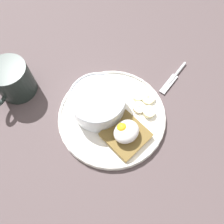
# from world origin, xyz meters

# --- Properties ---
(ground_plane) EXTENTS (1.20, 1.20, 0.02)m
(ground_plane) POSITION_xyz_m (0.00, 0.00, 0.01)
(ground_plane) COLOR #534547
(ground_plane) RESTS_ON ground
(plate) EXTENTS (0.26, 0.26, 0.02)m
(plate) POSITION_xyz_m (0.00, 0.00, 0.03)
(plate) COLOR white
(plate) RESTS_ON ground_plane
(oatmeal_bowl) EXTENTS (0.13, 0.13, 0.06)m
(oatmeal_bowl) POSITION_xyz_m (-0.01, 0.04, 0.06)
(oatmeal_bowl) COLOR white
(oatmeal_bowl) RESTS_ON plate
(toast_slice) EXTENTS (0.09, 0.09, 0.01)m
(toast_slice) POSITION_xyz_m (-0.01, -0.06, 0.04)
(toast_slice) COLOR brown
(toast_slice) RESTS_ON plate
(poached_egg) EXTENTS (0.06, 0.05, 0.04)m
(poached_egg) POSITION_xyz_m (-0.01, -0.06, 0.06)
(poached_egg) COLOR white
(poached_egg) RESTS_ON toast_slice
(banana_slice_front) EXTENTS (0.04, 0.04, 0.01)m
(banana_slice_front) POSITION_xyz_m (0.06, -0.03, 0.04)
(banana_slice_front) COLOR beige
(banana_slice_front) RESTS_ON plate
(banana_slice_left) EXTENTS (0.04, 0.04, 0.01)m
(banana_slice_left) POSITION_xyz_m (0.08, -0.01, 0.04)
(banana_slice_left) COLOR #F3EFC1
(banana_slice_left) RESTS_ON plate
(banana_slice_back) EXTENTS (0.04, 0.04, 0.02)m
(banana_slice_back) POSITION_xyz_m (0.07, -0.05, 0.04)
(banana_slice_back) COLOR #F3EAB4
(banana_slice_back) RESTS_ON plate
(banana_slice_right) EXTENTS (0.05, 0.05, 0.02)m
(banana_slice_right) POSITION_xyz_m (0.10, -0.03, 0.04)
(banana_slice_right) COLOR beige
(banana_slice_right) RESTS_ON plate
(coffee_mug) EXTENTS (0.12, 0.09, 0.09)m
(coffee_mug) POSITION_xyz_m (-0.13, 0.22, 0.07)
(coffee_mug) COLOR #212B27
(coffee_mug) RESTS_ON ground_plane
(knife) EXTENTS (0.12, 0.03, 0.01)m
(knife) POSITION_xyz_m (0.20, -0.02, 0.02)
(knife) COLOR silver
(knife) RESTS_ON ground_plane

